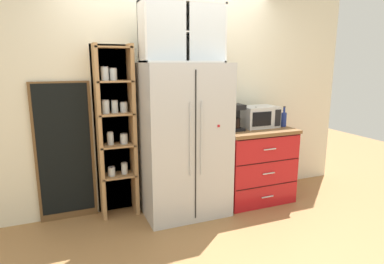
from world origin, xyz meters
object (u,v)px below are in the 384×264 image
microwave (259,117)px  bottle_cobalt (284,118)px  mug_charcoal (254,124)px  chalkboard_menu (65,152)px  mug_sage (253,124)px  bottle_clear (256,119)px  refrigerator (184,140)px  coffee_maker (234,117)px

microwave → bottle_cobalt: microwave is taller
mug_charcoal → chalkboard_menu: chalkboard_menu is taller
mug_sage → bottle_cobalt: bearing=-12.5°
bottle_clear → microwave: bearing=36.5°
refrigerator → bottle_clear: size_ratio=6.51×
bottle_cobalt → chalkboard_menu: size_ratio=0.17×
coffee_maker → bottle_clear: coffee_maker is taller
coffee_maker → mug_sage: coffee_maker is taller
coffee_maker → mug_charcoal: 0.31m
bottle_clear → chalkboard_menu: (-2.19, 0.31, -0.27)m
refrigerator → mug_sage: bearing=3.5°
mug_sage → chalkboard_menu: bearing=173.2°
microwave → mug_sage: microwave is taller
mug_sage → bottle_cobalt: size_ratio=0.48×
microwave → bottle_clear: 0.10m
bottle_clear → mug_charcoal: bearing=86.0°
coffee_maker → mug_sage: bearing=6.3°
coffee_maker → mug_charcoal: coffee_maker is taller
mug_sage → bottle_cobalt: 0.40m
refrigerator → mug_sage: refrigerator is taller
mug_charcoal → bottle_cobalt: (0.39, -0.06, 0.07)m
coffee_maker → chalkboard_menu: 1.95m
chalkboard_menu → refrigerator: bearing=-14.3°
bottle_clear → chalkboard_menu: size_ratio=0.17×
mug_charcoal → bottle_cobalt: 0.40m
mug_sage → bottle_clear: size_ratio=0.47×
microwave → coffee_maker: 0.37m
coffee_maker → mug_charcoal: size_ratio=2.55×
coffee_maker → bottle_cobalt: 0.68m
bottle_clear → refrigerator: bearing=-179.6°
microwave → bottle_clear: size_ratio=1.68×
coffee_maker → refrigerator: bearing=-177.7°
mug_charcoal → microwave: bearing=24.2°
bottle_cobalt → bottle_clear: bearing=174.8°
mug_charcoal → bottle_clear: bottle_clear is taller
refrigerator → microwave: refrigerator is taller
chalkboard_menu → mug_sage: bearing=-6.8°
refrigerator → mug_sage: (0.94, 0.06, 0.11)m
microwave → mug_charcoal: 0.12m
microwave → coffee_maker: bearing=-173.5°
coffee_maker → chalkboard_menu: bearing=171.3°
bottle_clear → chalkboard_menu: bearing=171.9°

